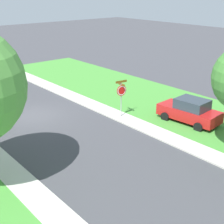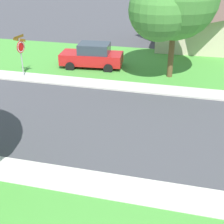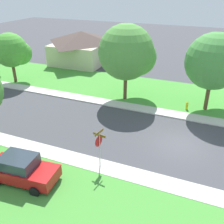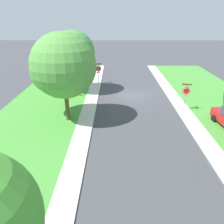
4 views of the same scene
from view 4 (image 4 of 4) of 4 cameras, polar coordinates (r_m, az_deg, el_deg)
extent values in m
plane|color=#424247|center=(26.05, 5.34, 4.33)|extent=(120.00, 120.00, 0.00)
cube|color=beige|center=(15.39, -9.09, -10.72)|extent=(1.40, 56.00, 0.10)
cube|color=#479338|center=(16.81, -25.34, -9.78)|extent=(8.00, 56.00, 0.08)
cube|color=beige|center=(16.68, 25.27, -10.00)|extent=(1.40, 56.00, 0.10)
cylinder|color=#9E9EA3|center=(30.30, -3.56, 9.78)|extent=(0.07, 0.07, 2.60)
cylinder|color=red|center=(30.17, -3.61, 11.19)|extent=(0.75, 0.20, 0.76)
cylinder|color=white|center=(30.19, -3.61, 11.19)|extent=(0.65, 0.16, 0.67)
cylinder|color=red|center=(30.19, -3.61, 11.19)|extent=(0.53, 0.13, 0.55)
cube|color=brown|center=(29.99, -3.62, 12.36)|extent=(0.90, 0.23, 0.16)
cube|color=brown|center=(30.02, -3.61, 12.00)|extent=(0.23, 0.90, 0.16)
cube|color=red|center=(30.28, -3.58, 10.26)|extent=(0.43, 0.12, 0.14)
cylinder|color=#9E9EA3|center=(22.48, 18.48, 3.43)|extent=(0.07, 0.07, 2.60)
cylinder|color=red|center=(22.19, 18.75, 5.19)|extent=(0.76, 0.15, 0.76)
cylinder|color=white|center=(22.18, 18.75, 5.18)|extent=(0.66, 0.11, 0.67)
cylinder|color=red|center=(22.17, 18.75, 5.18)|extent=(0.54, 0.09, 0.55)
cube|color=brown|center=(22.06, 18.95, 6.81)|extent=(0.91, 0.16, 0.16)
cube|color=brown|center=(22.11, 18.88, 6.34)|extent=(0.16, 0.91, 0.16)
cylinder|color=black|center=(21.37, 25.01, -1.57)|extent=(0.30, 0.66, 0.64)
cylinder|color=brown|center=(19.62, -11.62, 1.92)|extent=(0.36, 0.36, 3.04)
sphere|color=#52963F|center=(18.64, -12.49, 11.66)|extent=(5.39, 5.39, 5.39)
sphere|color=#52963F|center=(19.85, -15.30, 10.11)|extent=(3.77, 3.77, 3.77)
cylinder|color=brown|center=(27.15, -9.59, 8.21)|extent=(0.36, 0.36, 2.97)
sphere|color=#489040|center=(26.47, -10.09, 14.97)|extent=(5.02, 5.02, 5.02)
sphere|color=#489040|center=(27.52, -12.10, 13.83)|extent=(3.51, 3.51, 3.51)
cylinder|color=gold|center=(25.82, -8.39, 4.82)|extent=(0.22, 0.22, 0.70)
sphere|color=gold|center=(25.70, -8.44, 5.59)|extent=(0.22, 0.22, 0.22)
cylinder|color=gold|center=(25.77, -8.09, 5.03)|extent=(0.10, 0.08, 0.08)
cylinder|color=gold|center=(25.81, -8.71, 5.02)|extent=(0.10, 0.08, 0.08)
camera|label=1|loc=(8.58, -69.43, 10.18)|focal=53.05mm
camera|label=2|loc=(14.83, -50.94, 11.00)|focal=52.56mm
camera|label=3|loc=(32.28, 40.46, 22.85)|focal=41.09mm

